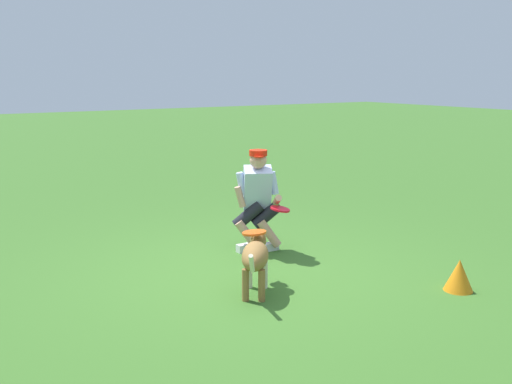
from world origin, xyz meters
TOP-DOWN VIEW (x-y plane):
  - ground_plane at (0.00, 0.00)m, footprint 60.00×60.00m
  - person at (-0.53, -0.63)m, footprint 0.64×0.70m
  - dog at (0.26, 0.57)m, footprint 0.68×0.86m
  - frisbee_flying at (0.16, 0.39)m, footprint 0.31×0.31m
  - frisbee_held at (-0.61, -0.25)m, footprint 0.26×0.26m
  - training_cone at (-1.53, 1.66)m, footprint 0.30×0.30m

SIDE VIEW (x-z plane):
  - ground_plane at x=0.00m, z-range 0.00..0.00m
  - training_cone at x=-1.53m, z-range 0.00..0.33m
  - dog at x=0.26m, z-range 0.10..0.67m
  - frisbee_flying at x=0.16m, z-range 0.55..0.61m
  - frisbee_held at x=-0.61m, z-range 0.57..0.65m
  - person at x=-0.53m, z-range 0.05..1.34m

